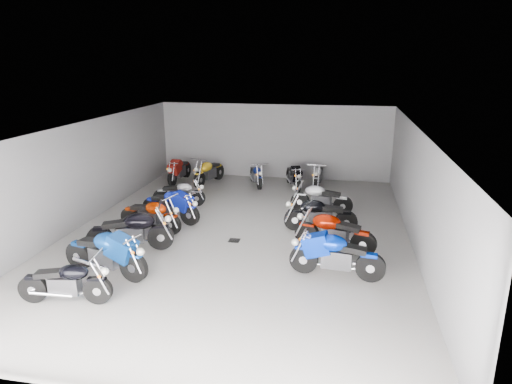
# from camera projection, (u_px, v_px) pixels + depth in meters

# --- Properties ---
(ground) EXTENTS (14.00, 14.00, 0.00)m
(ground) POSITION_uv_depth(u_px,v_px,m) (238.00, 234.00, 13.67)
(ground) COLOR gray
(ground) RESTS_ON ground
(wall_back) EXTENTS (10.00, 0.10, 3.20)m
(wall_back) POSITION_uv_depth(u_px,v_px,m) (274.00, 142.00, 19.82)
(wall_back) COLOR slate
(wall_back) RESTS_ON ground
(wall_left) EXTENTS (0.10, 14.00, 3.20)m
(wall_left) POSITION_uv_depth(u_px,v_px,m) (80.00, 175.00, 14.12)
(wall_left) COLOR slate
(wall_left) RESTS_ON ground
(wall_right) EXTENTS (0.10, 14.00, 3.20)m
(wall_right) POSITION_uv_depth(u_px,v_px,m) (418.00, 192.00, 12.32)
(wall_right) COLOR slate
(wall_right) RESTS_ON ground
(ceiling) EXTENTS (10.00, 14.00, 0.04)m
(ceiling) POSITION_uv_depth(u_px,v_px,m) (237.00, 127.00, 12.76)
(ceiling) COLOR black
(ceiling) RESTS_ON wall_back
(drain_grate) EXTENTS (0.32, 0.32, 0.01)m
(drain_grate) POSITION_uv_depth(u_px,v_px,m) (234.00, 240.00, 13.20)
(drain_grate) COLOR black
(drain_grate) RESTS_ON ground
(motorcycle_left_a) EXTENTS (2.03, 0.49, 0.90)m
(motorcycle_left_a) POSITION_uv_depth(u_px,v_px,m) (66.00, 282.00, 9.71)
(motorcycle_left_a) COLOR black
(motorcycle_left_a) RESTS_ON ground
(motorcycle_left_b) EXTENTS (2.37, 0.72, 1.05)m
(motorcycle_left_b) POSITION_uv_depth(u_px,v_px,m) (106.00, 253.00, 10.93)
(motorcycle_left_b) COLOR black
(motorcycle_left_b) RESTS_ON ground
(motorcycle_left_c) EXTENTS (2.29, 0.85, 1.03)m
(motorcycle_left_c) POSITION_uv_depth(u_px,v_px,m) (131.00, 231.00, 12.37)
(motorcycle_left_c) COLOR black
(motorcycle_left_c) RESTS_ON ground
(motorcycle_left_d) EXTENTS (2.12, 0.65, 0.94)m
(motorcycle_left_d) POSITION_uv_depth(u_px,v_px,m) (151.00, 215.00, 13.78)
(motorcycle_left_d) COLOR black
(motorcycle_left_d) RESTS_ON ground
(motorcycle_left_e) EXTENTS (2.15, 0.80, 0.97)m
(motorcycle_left_e) POSITION_uv_depth(u_px,v_px,m) (171.00, 206.00, 14.62)
(motorcycle_left_e) COLOR black
(motorcycle_left_e) RESTS_ON ground
(motorcycle_left_f) EXTENTS (1.90, 0.42, 0.83)m
(motorcycle_left_f) POSITION_uv_depth(u_px,v_px,m) (180.00, 193.00, 16.26)
(motorcycle_left_f) COLOR black
(motorcycle_left_f) RESTS_ON ground
(motorcycle_right_c) EXTENTS (2.30, 0.52, 1.01)m
(motorcycle_right_c) POSITION_uv_depth(u_px,v_px,m) (335.00, 255.00, 10.88)
(motorcycle_right_c) COLOR black
(motorcycle_right_c) RESTS_ON ground
(motorcycle_right_d) EXTENTS (2.23, 0.74, 1.00)m
(motorcycle_right_d) POSITION_uv_depth(u_px,v_px,m) (334.00, 232.00, 12.35)
(motorcycle_right_d) COLOR black
(motorcycle_right_d) RESTS_ON ground
(motorcycle_right_e) EXTENTS (2.22, 0.46, 0.98)m
(motorcycle_right_e) POSITION_uv_depth(u_px,v_px,m) (320.00, 215.00, 13.77)
(motorcycle_right_e) COLOR black
(motorcycle_right_e) RESTS_ON ground
(motorcycle_right_f) EXTENTS (2.12, 0.50, 0.93)m
(motorcycle_right_f) POSITION_uv_depth(u_px,v_px,m) (321.00, 198.00, 15.46)
(motorcycle_right_f) COLOR black
(motorcycle_right_f) RESTS_ON ground
(motorcycle_back_a) EXTENTS (0.45, 2.15, 0.95)m
(motorcycle_back_a) POSITION_uv_depth(u_px,v_px,m) (179.00, 170.00, 19.39)
(motorcycle_back_a) COLOR black
(motorcycle_back_a) RESTS_ON ground
(motorcycle_back_b) EXTENTS (0.72, 2.14, 0.96)m
(motorcycle_back_b) POSITION_uv_depth(u_px,v_px,m) (209.00, 172.00, 19.05)
(motorcycle_back_b) COLOR black
(motorcycle_back_b) RESTS_ON ground
(motorcycle_back_c) EXTENTS (0.85, 1.81, 0.84)m
(motorcycle_back_c) POSITION_uv_depth(u_px,v_px,m) (256.00, 175.00, 18.82)
(motorcycle_back_c) COLOR black
(motorcycle_back_c) RESTS_ON ground
(motorcycle_back_d) EXTENTS (0.82, 1.94, 0.89)m
(motorcycle_back_d) POSITION_uv_depth(u_px,v_px,m) (294.00, 176.00, 18.52)
(motorcycle_back_d) COLOR black
(motorcycle_back_d) RESTS_ON ground
(motorcycle_back_e) EXTENTS (0.40, 1.92, 0.84)m
(motorcycle_back_e) POSITION_uv_depth(u_px,v_px,m) (318.00, 175.00, 18.69)
(motorcycle_back_e) COLOR black
(motorcycle_back_e) RESTS_ON ground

